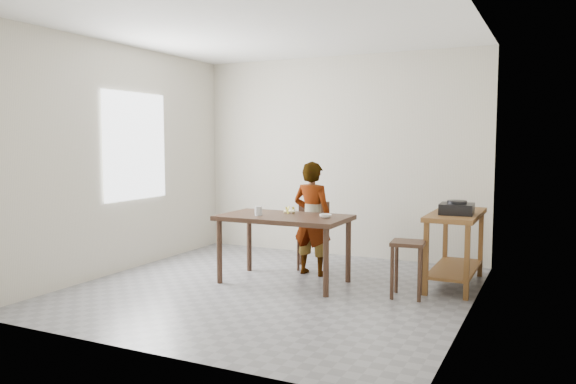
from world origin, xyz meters
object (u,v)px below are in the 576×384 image
at_px(prep_counter, 455,249).
at_px(dining_chair, 313,236).
at_px(stool, 408,269).
at_px(dining_table, 284,249).
at_px(child, 312,218).

bearing_deg(prep_counter, dining_chair, 176.43).
height_order(dining_chair, stool, dining_chair).
bearing_deg(stool, prep_counter, 63.14).
bearing_deg(prep_counter, stool, -116.86).
relative_size(dining_table, stool, 2.46).
height_order(dining_table, child, child).
relative_size(child, stool, 2.33).
xyz_separation_m(prep_counter, stool, (-0.35, -0.69, -0.12)).
bearing_deg(child, prep_counter, -166.61).
distance_m(prep_counter, stool, 0.78).
distance_m(dining_table, stool, 1.37).
height_order(child, dining_chair, child).
distance_m(dining_chair, stool, 1.59).
bearing_deg(dining_chair, prep_counter, -22.83).
height_order(dining_table, prep_counter, prep_counter).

